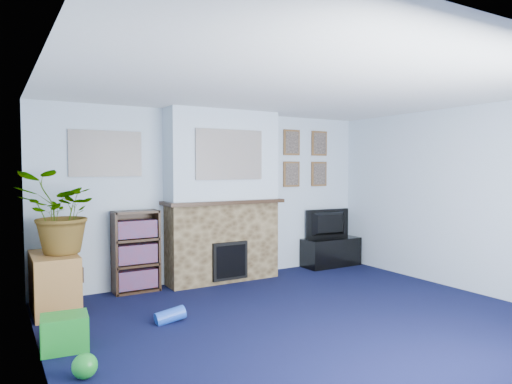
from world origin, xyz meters
TOP-DOWN VIEW (x-y plane):
  - floor at (0.00, 0.00)m, footprint 5.00×4.50m
  - ceiling at (0.00, 0.00)m, footprint 5.00×4.50m
  - wall_back at (0.00, 2.25)m, footprint 5.00×0.04m
  - wall_left at (-2.50, 0.00)m, footprint 0.04×4.50m
  - wall_right at (2.50, 0.00)m, footprint 0.04×4.50m
  - chimney_breast at (0.00, 2.05)m, footprint 1.72×0.50m
  - collage_main at (0.00, 1.84)m, footprint 1.00×0.03m
  - collage_left at (-1.55, 2.23)m, footprint 0.90×0.03m
  - portrait_tl at (1.30, 2.23)m, footprint 0.30×0.03m
  - portrait_tr at (1.85, 2.23)m, footprint 0.30×0.03m
  - portrait_bl at (1.30, 2.23)m, footprint 0.30×0.03m
  - portrait_br at (1.85, 2.23)m, footprint 0.30×0.03m
  - tv_stand at (1.95, 2.03)m, footprint 0.96×0.41m
  - television at (1.95, 2.05)m, footprint 0.82×0.17m
  - bookshelf at (-1.22, 2.11)m, footprint 0.58×0.28m
  - sideboard at (-2.24, 1.75)m, footprint 0.46×0.83m
  - potted_plant at (-2.19, 1.70)m, footprint 0.95×0.85m
  - mantel_clock at (0.02, 2.00)m, footprint 0.09×0.06m
  - mantel_candle at (0.36, 2.00)m, footprint 0.06×0.06m
  - mantel_teddy at (-0.53, 2.00)m, footprint 0.13×0.13m
  - mantel_can at (0.67, 2.00)m, footprint 0.06×0.06m
  - green_crate at (-2.30, 0.53)m, footprint 0.42×0.35m
  - toy_ball at (-2.25, -0.13)m, footprint 0.19×0.19m
  - toy_block at (-2.30, 0.83)m, footprint 0.22×0.22m
  - toy_tube at (-1.26, 0.74)m, footprint 0.32×0.14m

SIDE VIEW (x-z plane):
  - floor at x=0.00m, z-range -0.01..0.01m
  - toy_tube at x=-1.26m, z-range -0.02..0.16m
  - toy_ball at x=-2.25m, z-range -0.01..0.19m
  - toy_block at x=-2.30m, z-range 0.01..0.21m
  - green_crate at x=-2.30m, z-range -0.02..0.30m
  - tv_stand at x=1.95m, z-range 0.00..0.45m
  - sideboard at x=-2.24m, z-range 0.03..0.67m
  - bookshelf at x=-1.22m, z-range -0.02..1.03m
  - television at x=1.95m, z-range 0.46..0.92m
  - potted_plant at x=-2.19m, z-range 0.65..1.58m
  - chimney_breast at x=0.00m, z-range -0.02..2.38m
  - wall_back at x=0.00m, z-range 0.00..2.40m
  - wall_left at x=-2.50m, z-range 0.00..2.40m
  - wall_right at x=2.50m, z-range 0.00..2.40m
  - mantel_can at x=0.67m, z-range 1.15..1.27m
  - mantel_teddy at x=-0.53m, z-range 1.15..1.28m
  - mantel_clock at x=0.02m, z-range 1.16..1.28m
  - mantel_candle at x=0.36m, z-range 1.14..1.32m
  - portrait_bl at x=1.30m, z-range 1.30..1.70m
  - portrait_br at x=1.85m, z-range 1.30..1.70m
  - collage_left at x=-1.55m, z-range 1.49..2.07m
  - collage_main at x=0.00m, z-range 1.44..2.12m
  - portrait_tl at x=1.30m, z-range 1.80..2.20m
  - portrait_tr at x=1.85m, z-range 1.80..2.20m
  - ceiling at x=0.00m, z-range 2.40..2.40m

